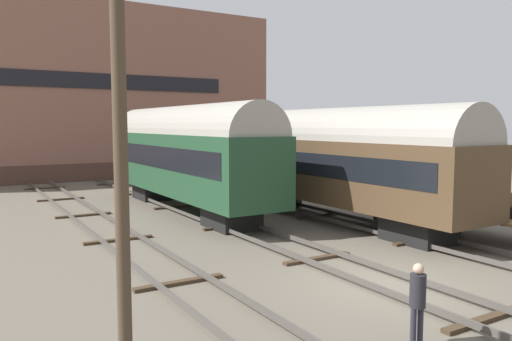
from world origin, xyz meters
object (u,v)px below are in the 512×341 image
(train_car_brown, at_px, (335,158))
(person_worker, at_px, (418,297))
(utility_pole, at_px, (119,80))
(train_car_green, at_px, (185,152))

(train_car_brown, xyz_separation_m, person_worker, (-7.08, -10.99, -1.90))
(train_car_brown, relative_size, utility_pole, 1.51)
(person_worker, height_order, utility_pole, utility_pole)
(person_worker, bearing_deg, train_car_green, 82.43)
(train_car_green, bearing_deg, train_car_brown, -50.76)
(train_car_green, bearing_deg, person_worker, -97.57)
(train_car_brown, bearing_deg, person_worker, -122.80)
(train_car_brown, relative_size, person_worker, 8.92)
(train_car_brown, height_order, person_worker, train_car_brown)
(train_car_brown, distance_m, person_worker, 13.21)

